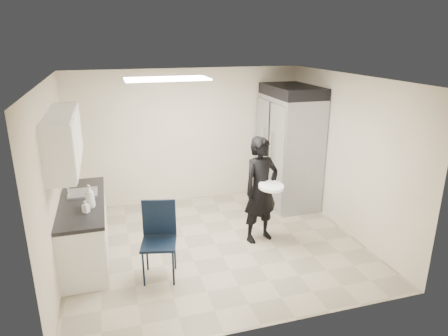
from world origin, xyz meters
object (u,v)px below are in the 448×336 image
object	(u,v)px
lower_counter	(85,231)
folding_chair	(159,244)
commercial_fridge	(289,151)
man_tuxedo	(261,190)

from	to	relation	value
lower_counter	folding_chair	world-z (taller)	folding_chair
folding_chair	commercial_fridge	bearing A→B (deg)	47.60
lower_counter	commercial_fridge	size ratio (longest dim) A/B	0.90
commercial_fridge	folding_chair	distance (m)	3.45
lower_counter	folding_chair	size ratio (longest dim) A/B	1.84
lower_counter	commercial_fridge	bearing A→B (deg)	15.88
commercial_fridge	man_tuxedo	bearing A→B (deg)	-129.94
lower_counter	man_tuxedo	size ratio (longest dim) A/B	1.11
lower_counter	man_tuxedo	xyz separation A→B (m)	(2.69, -0.23, 0.43)
lower_counter	man_tuxedo	world-z (taller)	man_tuxedo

